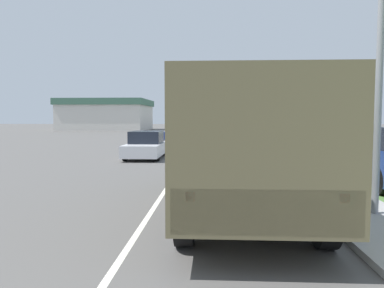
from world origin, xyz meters
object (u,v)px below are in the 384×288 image
Objects in this scene: car_fourth_ahead at (194,127)px; car_second_ahead at (175,133)px; military_truck at (243,139)px; car_nearest_ahead at (146,146)px; car_third_ahead at (214,129)px.

car_second_ahead is at bearing -91.47° from car_fourth_ahead.
military_truck is 11.85m from car_nearest_ahead.
car_third_ahead is (-0.42, 36.70, -0.87)m from military_truck.
military_truck is 1.79× the size of car_third_ahead.
car_second_ahead reaches higher than car_fourth_ahead.
military_truck is 1.68× the size of car_nearest_ahead.
military_truck reaches higher than car_nearest_ahead.
car_fourth_ahead is (0.63, 24.50, -0.04)m from car_second_ahead.
car_second_ahead is 11.27m from car_third_ahead.
car_nearest_ahead is at bearing 110.59° from military_truck.
car_nearest_ahead is 1.10× the size of car_second_ahead.
car_third_ahead is at bearing 90.66° from military_truck.
military_truck reaches higher than car_second_ahead.
military_truck reaches higher than car_third_ahead.
military_truck is at bearing -81.01° from car_second_ahead.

